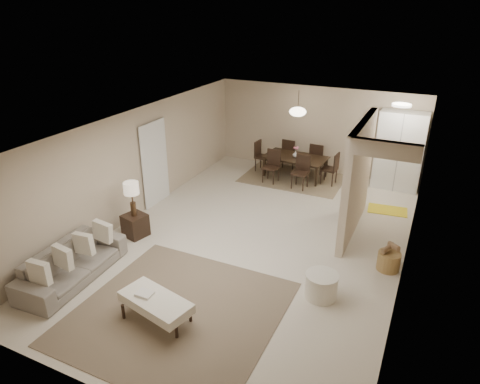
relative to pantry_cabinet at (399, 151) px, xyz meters
The scene contains 22 objects.
floor 4.88m from the pantry_cabinet, 119.52° to the right, with size 9.00×9.00×0.00m, color beige.
ceiling 4.98m from the pantry_cabinet, 119.52° to the right, with size 9.00×9.00×0.00m, color white.
back_wall 2.38m from the pantry_cabinet, behind, with size 6.00×6.00×0.00m, color #C6B196.
left_wall 6.77m from the pantry_cabinet, 142.20° to the right, with size 9.00×9.00×0.00m, color #C6B196.
right_wall 4.21m from the pantry_cabinet, 81.10° to the right, with size 9.00×9.00×0.00m, color #C6B196.
partition 2.96m from the pantry_cabinet, 100.74° to the right, with size 0.15×2.50×2.50m, color #C6B196.
doorway 6.40m from the pantry_cabinet, 146.29° to the right, with size 0.04×0.90×2.04m, color black.
pantry_cabinet is the anchor object (origin of this frame).
flush_light 1.70m from the pantry_cabinet, 93.01° to the right, with size 0.44×0.44×0.05m, color white.
living_rug 7.43m from the pantry_cabinet, 110.21° to the right, with size 3.20×3.20×0.01m, color brown.
sofa 8.44m from the pantry_cabinet, 124.80° to the right, with size 0.84×2.16×0.63m, color gray.
ottoman_bench 7.74m from the pantry_cabinet, 110.84° to the right, with size 1.30×0.81×0.43m.
side_table 7.05m from the pantry_cabinet, 132.69° to the right, with size 0.45×0.45×0.49m, color black.
table_lamp 7.01m from the pantry_cabinet, 132.69° to the right, with size 0.32×0.32×0.76m.
round_pouf 5.59m from the pantry_cabinet, 95.59° to the right, with size 0.57×0.57×0.44m, color beige.
wicker_basket 4.26m from the pantry_cabinet, 84.54° to the right, with size 0.42×0.42×0.36m, color olive.
dining_rug 2.95m from the pantry_cabinet, behind, with size 2.80×2.10×0.01m, color #887254.
dining_table 2.85m from the pantry_cabinet, behind, with size 1.76×0.98×0.62m, color black.
dining_chairs 2.82m from the pantry_cabinet, behind, with size 2.47×1.86×0.91m.
vase 2.78m from the pantry_cabinet, behind, with size 0.16×0.16×0.17m, color white.
yellow_mat 1.86m from the pantry_cabinet, 88.32° to the right, with size 0.92×0.56×0.01m, color yellow.
pendant_light 2.89m from the pantry_cabinet, behind, with size 0.46×0.46×0.71m.
Camera 1 is at (3.12, -7.39, 4.68)m, focal length 32.00 mm.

